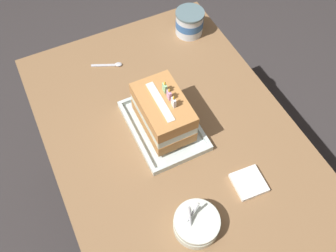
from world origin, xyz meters
TOP-DOWN VIEW (x-y plane):
  - ground_plane at (0.00, 0.00)m, footprint 8.00×8.00m
  - dining_table at (0.00, 0.00)m, footprint 1.11×0.78m
  - foil_tray at (-0.04, -0.01)m, footprint 0.30×0.21m
  - birthday_cake at (-0.04, -0.01)m, footprint 0.21×0.13m
  - bowl_stack at (0.30, -0.08)m, footprint 0.13×0.13m
  - ice_cream_tub at (-0.40, 0.27)m, footprint 0.11×0.11m
  - serving_spoon_near_tray at (-0.37, -0.06)m, footprint 0.06×0.11m
  - napkin_pile at (0.26, 0.13)m, footprint 0.10×0.10m

SIDE VIEW (x-z plane):
  - ground_plane at x=0.00m, z-range 0.00..0.00m
  - dining_table at x=0.00m, z-range 0.25..0.94m
  - serving_spoon_near_tray at x=-0.37m, z-range 0.69..0.70m
  - foil_tray at x=-0.04m, z-range 0.69..0.71m
  - napkin_pile at x=0.26m, z-range 0.69..0.71m
  - bowl_stack at x=0.30m, z-range 0.67..0.77m
  - ice_cream_tub at x=-0.40m, z-range 0.69..0.79m
  - birthday_cake at x=-0.04m, z-range 0.69..0.86m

